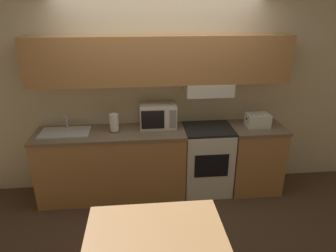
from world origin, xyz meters
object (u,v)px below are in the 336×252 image
(microwave, at_px, (158,116))
(toaster, at_px, (258,120))
(sink_basin, at_px, (65,132))
(paper_towel_roll, at_px, (114,123))
(stove_range, at_px, (207,159))
(dining_table, at_px, (156,245))

(microwave, xyz_separation_m, toaster, (1.29, -0.11, -0.07))
(sink_basin, xyz_separation_m, paper_towel_roll, (0.60, 0.02, 0.10))
(stove_range, height_order, dining_table, stove_range)
(sink_basin, relative_size, paper_towel_roll, 2.59)
(microwave, relative_size, toaster, 1.51)
(microwave, xyz_separation_m, dining_table, (-0.15, -1.81, -0.42))
(stove_range, distance_m, dining_table, 1.88)
(paper_towel_roll, relative_size, dining_table, 0.21)
(microwave, xyz_separation_m, sink_basin, (-1.16, -0.12, -0.14))
(sink_basin, bearing_deg, microwave, 5.79)
(microwave, height_order, dining_table, microwave)
(microwave, distance_m, paper_towel_roll, 0.57)
(sink_basin, bearing_deg, stove_range, 0.33)
(microwave, xyz_separation_m, paper_towel_roll, (-0.56, -0.10, -0.04))
(microwave, distance_m, dining_table, 1.86)
(sink_basin, bearing_deg, dining_table, -59.07)
(stove_range, relative_size, toaster, 3.02)
(sink_basin, distance_m, paper_towel_roll, 0.61)
(toaster, height_order, dining_table, toaster)
(microwave, height_order, paper_towel_roll, microwave)
(paper_towel_roll, bearing_deg, toaster, -0.43)
(microwave, bearing_deg, toaster, -5.06)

